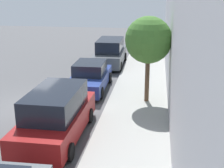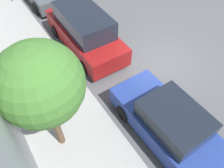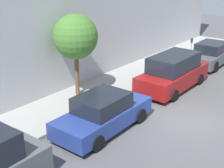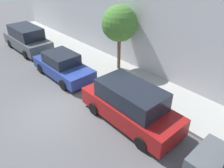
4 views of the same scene
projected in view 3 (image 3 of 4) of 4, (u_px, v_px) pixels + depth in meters
name	position (u px, v px, depth m)	size (l,w,h in m)	color
ground_plane	(184.00, 119.00, 13.69)	(60.00, 60.00, 0.00)	#515154
sidewalk	(99.00, 91.00, 16.54)	(2.88, 32.00, 0.15)	#9E9E99
parked_sedan_nearest	(211.00, 54.00, 20.89)	(1.92, 4.53, 1.54)	#4C5156
parked_minivan_second	(173.00, 72.00, 16.76)	(2.02, 4.92, 1.90)	maroon
parked_sedan_third	(103.00, 113.00, 12.58)	(1.92, 4.53, 1.54)	navy
parking_meter_near	(191.00, 45.00, 22.13)	(0.11, 0.15, 1.38)	#ADADB2
street_tree	(75.00, 37.00, 14.85)	(2.18, 2.18, 4.07)	brown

